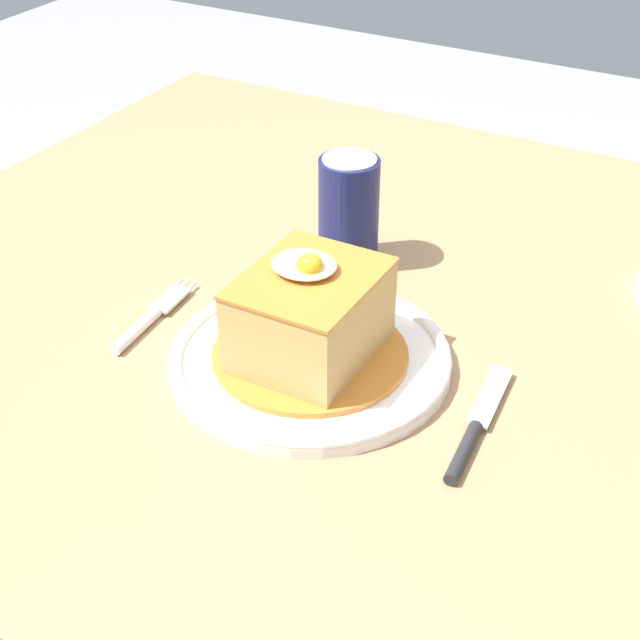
% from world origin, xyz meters
% --- Properties ---
extents(dining_table, '(1.13, 0.99, 0.76)m').
position_xyz_m(dining_table, '(0.00, 0.00, 0.65)').
color(dining_table, '#A87F56').
rests_on(dining_table, ground_plane).
extents(main_plate, '(0.27, 0.27, 0.02)m').
position_xyz_m(main_plate, '(-0.00, -0.12, 0.77)').
color(main_plate, white).
rests_on(main_plate, dining_table).
extents(sandwich_meal, '(0.19, 0.19, 0.11)m').
position_xyz_m(sandwich_meal, '(-0.00, -0.12, 0.81)').
color(sandwich_meal, orange).
rests_on(sandwich_meal, main_plate).
extents(fork, '(0.03, 0.14, 0.01)m').
position_xyz_m(fork, '(-0.18, -0.14, 0.76)').
color(fork, silver).
rests_on(fork, dining_table).
extents(knife, '(0.03, 0.17, 0.01)m').
position_xyz_m(knife, '(0.17, -0.15, 0.76)').
color(knife, '#262628').
rests_on(knife, dining_table).
extents(soda_can, '(0.07, 0.07, 0.12)m').
position_xyz_m(soda_can, '(-0.06, 0.07, 0.82)').
color(soda_can, '#191E51').
rests_on(soda_can, dining_table).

